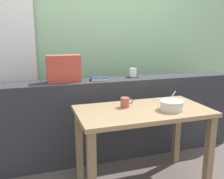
# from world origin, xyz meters

# --- Properties ---
(outdoor_backdrop) EXTENTS (4.80, 0.08, 2.80)m
(outdoor_backdrop) POSITION_xyz_m (0.00, 1.24, 1.40)
(outdoor_backdrop) COLOR #9EC699
(outdoor_backdrop) RESTS_ON ground
(curtain_left_panel) EXTENTS (0.56, 0.06, 2.50)m
(curtain_left_panel) POSITION_xyz_m (-1.00, 1.14, 1.25)
(curtain_left_panel) COLOR white
(curtain_left_panel) RESTS_ON ground
(dark_console_ledge) EXTENTS (2.80, 0.32, 0.85)m
(dark_console_ledge) POSITION_xyz_m (0.00, 0.55, 0.43)
(dark_console_ledge) COLOR #2D2D33
(dark_console_ledge) RESTS_ON ground
(breakfast_table) EXTENTS (1.11, 0.60, 0.69)m
(breakfast_table) POSITION_xyz_m (0.09, -0.04, 0.58)
(breakfast_table) COLOR #826849
(breakfast_table) RESTS_ON ground
(coaster_square) EXTENTS (0.10, 0.10, 0.00)m
(coaster_square) POSITION_xyz_m (0.26, 0.58, 0.86)
(coaster_square) COLOR black
(coaster_square) RESTS_ON dark_console_ledge
(juice_glass) EXTENTS (0.08, 0.08, 0.09)m
(juice_glass) POSITION_xyz_m (0.26, 0.58, 0.90)
(juice_glass) COLOR white
(juice_glass) RESTS_ON coaster_square
(closed_book) EXTENTS (0.20, 0.18, 0.03)m
(closed_book) POSITION_xyz_m (-0.13, 0.54, 0.87)
(closed_book) COLOR #1E2D47
(closed_book) RESTS_ON dark_console_ledge
(throw_pillow) EXTENTS (0.32, 0.14, 0.26)m
(throw_pillow) POSITION_xyz_m (-0.48, 0.55, 0.98)
(throw_pillow) COLOR #B74233
(throw_pillow) RESTS_ON dark_console_ledge
(soup_bowl) EXTENTS (0.20, 0.20, 0.17)m
(soup_bowl) POSITION_xyz_m (0.31, -0.14, 0.73)
(soup_bowl) COLOR beige
(soup_bowl) RESTS_ON breakfast_table
(fork_utensil) EXTENTS (0.05, 0.17, 0.01)m
(fork_utensil) POSITION_xyz_m (0.37, 0.16, 0.70)
(fork_utensil) COLOR silver
(fork_utensil) RESTS_ON breakfast_table
(ceramic_mug) EXTENTS (0.11, 0.08, 0.08)m
(ceramic_mug) POSITION_xyz_m (-0.03, 0.06, 0.74)
(ceramic_mug) COLOR #9E4C42
(ceramic_mug) RESTS_ON breakfast_table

